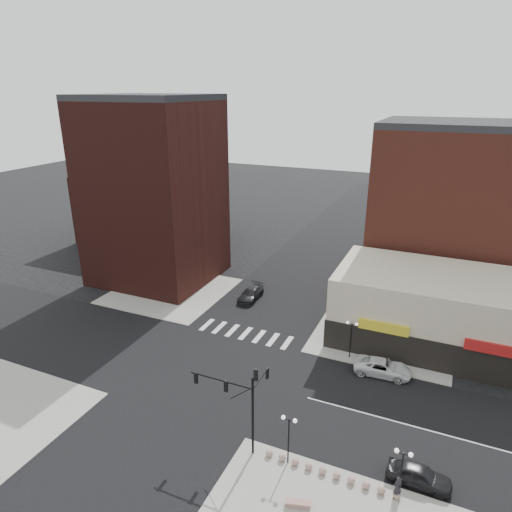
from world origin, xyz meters
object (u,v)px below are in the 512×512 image
at_px(street_lamp_se_a, 289,428).
at_px(dark_sedan_east, 419,475).
at_px(traffic_signal, 243,395).
at_px(dark_sedan_north, 251,294).
at_px(street_lamp_ne, 352,330).
at_px(white_suv, 383,367).
at_px(street_lamp_se_b, 402,462).
at_px(stone_bench, 298,504).
at_px(pedestrian, 397,488).

bearing_deg(street_lamp_se_a, dark_sedan_east, 12.30).
bearing_deg(traffic_signal, dark_sedan_north, 113.22).
distance_m(street_lamp_se_a, street_lamp_ne, 16.03).
height_order(traffic_signal, white_suv, traffic_signal).
relative_size(dark_sedan_east, dark_sedan_north, 0.84).
height_order(traffic_signal, dark_sedan_east, traffic_signal).
height_order(traffic_signal, street_lamp_se_b, traffic_signal).
bearing_deg(dark_sedan_east, street_lamp_se_a, 103.45).
xyz_separation_m(street_lamp_se_a, street_lamp_se_b, (8.00, 0.00, 0.00)).
relative_size(street_lamp_se_a, stone_bench, 2.27).
relative_size(street_lamp_ne, dark_sedan_east, 0.93).
relative_size(white_suv, dark_sedan_north, 1.04).
distance_m(street_lamp_se_b, stone_bench, 7.50).
bearing_deg(street_lamp_se_a, street_lamp_se_b, 0.00).
bearing_deg(pedestrian, white_suv, -118.52).
bearing_deg(white_suv, stone_bench, 167.57).
distance_m(street_lamp_se_b, white_suv, 15.10).
height_order(street_lamp_se_b, stone_bench, street_lamp_se_b).
bearing_deg(traffic_signal, pedestrian, -0.83).
bearing_deg(dark_sedan_east, pedestrian, 149.04).
xyz_separation_m(street_lamp_se_b, stone_bench, (-6.03, -3.33, -2.95)).
bearing_deg(street_lamp_ne, pedestrian, -66.62).
bearing_deg(dark_sedan_north, stone_bench, -60.80).
bearing_deg(street_lamp_se_a, dark_sedan_north, 120.03).
bearing_deg(street_lamp_ne, traffic_signal, -106.75).
xyz_separation_m(street_lamp_se_b, dark_sedan_east, (1.17, 2.00, -2.53)).
bearing_deg(dark_sedan_north, street_lamp_ne, -30.65).
xyz_separation_m(traffic_signal, dark_sedan_east, (12.94, 1.83, -4.20)).
bearing_deg(traffic_signal, stone_bench, -31.41).
relative_size(traffic_signal, dark_sedan_north, 1.46).
relative_size(traffic_signal, stone_bench, 4.25).
distance_m(traffic_signal, dark_sedan_east, 13.72).
bearing_deg(street_lamp_se_b, stone_bench, -151.09).
xyz_separation_m(street_lamp_se_b, pedestrian, (-0.08, 0.00, -2.24)).
distance_m(street_lamp_ne, dark_sedan_north, 17.81).
xyz_separation_m(street_lamp_se_a, white_suv, (4.61, 14.50, -2.52)).
bearing_deg(white_suv, dark_sedan_north, 57.55).
xyz_separation_m(street_lamp_se_a, pedestrian, (7.92, 0.00, -2.24)).
bearing_deg(street_lamp_ne, white_suv, -22.57).
distance_m(traffic_signal, pedestrian, 12.32).
distance_m(street_lamp_se_b, dark_sedan_north, 33.42).
bearing_deg(pedestrian, street_lamp_se_b, 138.63).
xyz_separation_m(street_lamp_ne, stone_bench, (0.97, -19.33, -2.95)).
relative_size(street_lamp_se_a, dark_sedan_north, 0.78).
bearing_deg(pedestrian, traffic_signal, -42.20).
relative_size(dark_sedan_north, pedestrian, 2.85).
xyz_separation_m(dark_sedan_east, stone_bench, (-7.20, -5.33, -0.43)).
xyz_separation_m(traffic_signal, street_lamp_ne, (4.76, 15.83, -1.67)).
xyz_separation_m(white_suv, stone_bench, (-2.64, -17.83, -0.43)).
bearing_deg(white_suv, street_lamp_se_b, -170.84).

